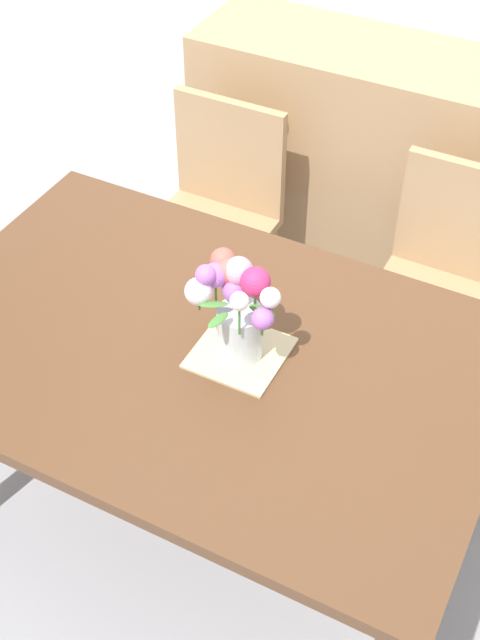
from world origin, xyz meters
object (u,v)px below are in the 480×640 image
at_px(chair_left, 216,209).
at_px(dresser, 377,177).
at_px(flower_vase, 236,303).
at_px(chair_right, 444,280).
at_px(dining_table, 203,372).

height_order(chair_left, dresser, dresser).
height_order(chair_left, flower_vase, flower_vase).
bearing_deg(dresser, chair_left, -132.05).
height_order(dresser, flower_vase, flower_vase).
distance_m(chair_right, flower_vase, 0.98).
height_order(chair_right, dresser, dresser).
distance_m(dresser, flower_vase, 1.37).
xyz_separation_m(dining_table, dresser, (0.01, 1.33, -0.19)).
distance_m(chair_left, dresser, 0.65).
height_order(chair_left, chair_right, same).
relative_size(dining_table, chair_right, 1.72).
relative_size(chair_right, dresser, 0.64).
relative_size(chair_right, flower_vase, 3.36).
xyz_separation_m(dining_table, flower_vase, (0.08, 0.03, 0.26)).
bearing_deg(chair_right, dresser, -49.36).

